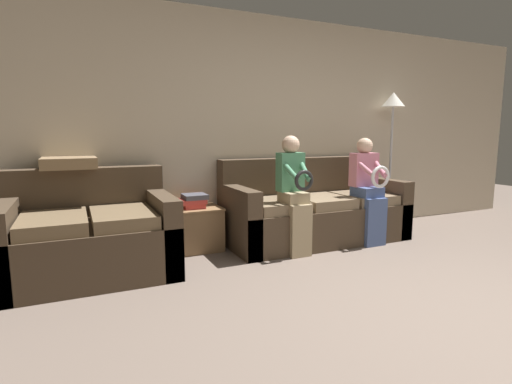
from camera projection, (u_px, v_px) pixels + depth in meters
ground_plane at (498, 334)px, 2.46m from camera, size 14.00×14.00×0.00m
wall_back at (283, 129)px, 4.79m from camera, size 7.83×0.06×2.55m
couch_main at (314, 212)px, 4.59m from camera, size 2.07×0.87×0.94m
couch_side at (90, 237)px, 3.47m from camera, size 1.40×0.99×0.91m
child_left_seated at (294, 189)px, 4.02m from camera, size 0.27×0.38×1.20m
child_right_seated at (369, 186)px, 4.41m from camera, size 0.31×0.38×1.18m
side_shelf at (194, 228)px, 4.20m from camera, size 0.57×0.44×0.46m
book_stack at (193, 201)px, 4.15m from camera, size 0.28×0.25×0.14m
floor_lamp at (393, 116)px, 5.16m from camera, size 0.29×0.29×1.75m
throw_pillow at (69, 163)px, 3.64m from camera, size 0.46×0.46×0.10m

